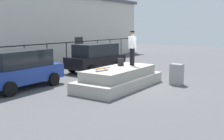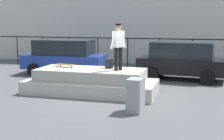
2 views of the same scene
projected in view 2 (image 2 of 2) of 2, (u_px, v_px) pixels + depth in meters
ground_plane at (111, 96)px, 11.58m from camera, size 60.00×60.00×0.00m
concrete_ledge at (91, 82)px, 11.98m from camera, size 5.02×2.13×0.95m
skateboarder at (118, 44)px, 11.41m from camera, size 0.50×0.72×1.72m
skateboard at (65, 65)px, 12.37m from camera, size 0.85×0.33×0.12m
backpack at (109, 64)px, 12.03m from camera, size 0.34×0.34×0.37m
car_blue_hatchback_near at (64, 56)px, 16.26m from camera, size 4.28×2.16×1.81m
car_black_hatchback_mid at (182, 60)px, 14.70m from camera, size 4.22×2.31×1.80m
utility_box at (136, 95)px, 9.47m from camera, size 0.49×0.64×1.04m
fence_row at (143, 48)px, 18.06m from camera, size 24.06×0.06×1.80m
warehouse_building at (157, 20)px, 23.21m from camera, size 32.68×7.84×5.62m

